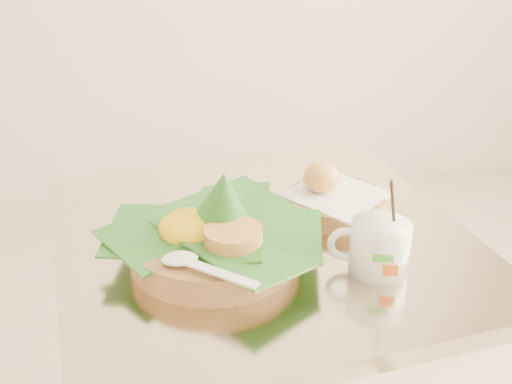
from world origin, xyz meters
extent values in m
cube|color=beige|center=(0.14, 0.06, 0.73)|extent=(0.79, 0.79, 0.03)
cylinder|color=#A87648|center=(0.04, -0.01, 0.77)|extent=(0.27, 0.27, 0.05)
cone|color=#19581E|center=(0.06, 0.00, 0.85)|extent=(0.12, 0.14, 0.14)
ellipsoid|color=yellow|center=(0.01, 0.01, 0.80)|extent=(0.10, 0.10, 0.06)
cylinder|color=#CC9347|center=(0.07, -0.05, 0.81)|extent=(0.09, 0.09, 0.03)
cylinder|color=#A87648|center=(0.28, 0.12, 0.77)|extent=(0.18, 0.18, 0.04)
cube|color=white|center=(0.28, 0.12, 0.79)|extent=(0.22, 0.22, 0.01)
ellipsoid|color=#B6762A|center=(0.26, 0.13, 0.82)|extent=(0.07, 0.07, 0.05)
cylinder|color=white|center=(0.30, -0.08, 0.79)|extent=(0.09, 0.09, 0.08)
torus|color=white|center=(0.24, -0.07, 0.79)|extent=(0.06, 0.03, 0.06)
cylinder|color=#4A2B15|center=(0.30, -0.08, 0.83)|extent=(0.09, 0.09, 0.01)
cylinder|color=black|center=(0.31, -0.08, 0.85)|extent=(0.04, 0.04, 0.12)
cube|color=green|center=(0.28, -0.13, 0.80)|extent=(0.03, 0.01, 0.01)
cube|color=orange|center=(0.30, -0.13, 0.78)|extent=(0.02, 0.01, 0.02)
camera|label=1|loc=(-0.04, -0.90, 1.31)|focal=45.00mm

